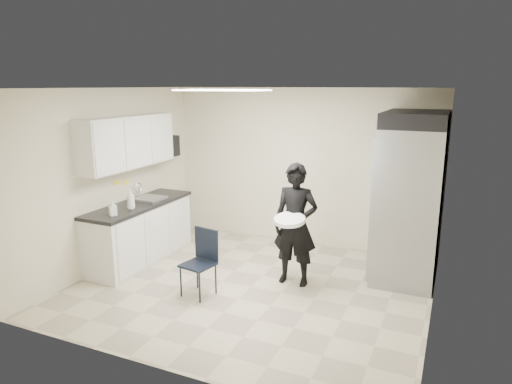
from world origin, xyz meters
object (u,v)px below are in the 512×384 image
at_px(commercial_fridge, 410,203).
at_px(folding_chair, 198,265).
at_px(man_tuxedo, 295,225).
at_px(lower_counter, 140,233).

height_order(commercial_fridge, folding_chair, commercial_fridge).
bearing_deg(man_tuxedo, folding_chair, -140.08).
relative_size(lower_counter, commercial_fridge, 0.90).
bearing_deg(man_tuxedo, commercial_fridge, 32.74).
bearing_deg(commercial_fridge, lower_counter, -164.12).
distance_m(lower_counter, folding_chair, 1.59).
height_order(commercial_fridge, man_tuxedo, commercial_fridge).
distance_m(lower_counter, man_tuxedo, 2.47).
bearing_deg(lower_counter, folding_chair, -25.84).
xyz_separation_m(lower_counter, folding_chair, (1.44, -0.70, -0.01)).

